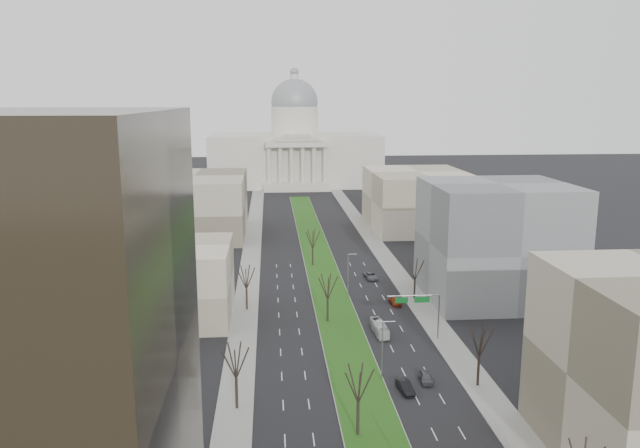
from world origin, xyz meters
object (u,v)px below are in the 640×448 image
car_red (395,301)px  box_van (380,328)px  car_black (405,387)px  car_grey_far (371,276)px  car_grey_near (426,377)px

car_red → box_van: box_van is taller
car_black → box_van: box_van is taller
car_red → box_van: bearing=-115.8°
car_red → car_grey_far: bearing=90.9°
car_grey_near → car_red: (2.43, 34.85, -0.05)m
car_grey_near → car_red: size_ratio=0.92×
car_red → box_van: 16.62m
car_grey_near → box_van: (-3.46, 19.31, 0.36)m
box_van → car_black: bearing=-93.9°
car_black → car_red: (6.14, 37.72, -0.08)m
car_grey_near → car_black: (-3.71, -2.87, 0.03)m
car_grey_near → car_red: car_grey_near is taller
car_grey_near → box_van: bearing=105.1°
car_grey_far → box_van: bearing=-101.7°
car_grey_far → car_black: bearing=-99.4°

